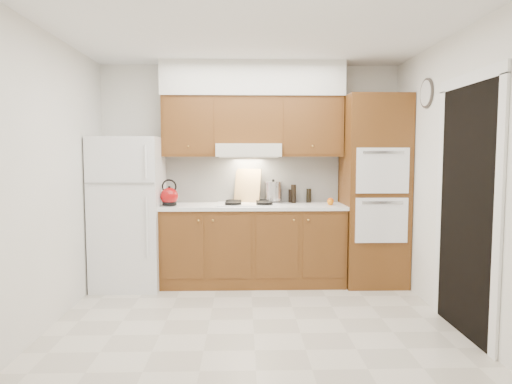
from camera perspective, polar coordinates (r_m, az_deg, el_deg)
floor at (r=4.39m, az=-0.38°, el=-15.65°), size 3.60×3.60×0.00m
ceiling at (r=4.25m, az=-0.40°, el=19.35°), size 3.60×3.60×0.00m
wall_back at (r=5.62m, az=-0.71°, el=2.42°), size 3.60×0.02×2.60m
wall_left at (r=4.46m, az=-24.20°, el=1.38°), size 0.02×3.00×2.60m
wall_right at (r=4.53m, az=23.03°, el=1.47°), size 0.02×3.00×2.60m
fridge at (r=5.45m, az=-15.58°, el=-2.47°), size 0.75×0.72×1.72m
base_cabinets at (r=5.42m, az=-0.39°, el=-6.73°), size 2.11×0.60×0.90m
countertop at (r=5.34m, az=-0.39°, el=-1.80°), size 2.13×0.62×0.04m
backsplash at (r=5.61m, az=-0.45°, el=1.59°), size 2.11×0.03×0.56m
oven_cabinet at (r=5.52m, az=14.47°, el=0.14°), size 0.70×0.65×2.20m
upper_cab_left at (r=5.49m, az=-8.25°, el=8.06°), size 0.63×0.33×0.70m
upper_cab_right at (r=5.51m, az=6.83°, el=8.06°), size 0.73×0.33×0.70m
range_hood at (r=5.39m, az=-0.94°, el=5.24°), size 0.75×0.45×0.15m
upper_cab_over_hood at (r=5.46m, az=-0.96°, el=8.91°), size 0.75×0.33×0.55m
soffit at (r=5.50m, az=-0.43°, el=13.86°), size 2.13×0.36×0.40m
cooktop at (r=5.35m, az=-0.93°, el=-1.50°), size 0.74×0.50×0.01m
doorway at (r=4.23m, az=24.75°, el=-2.20°), size 0.02×0.90×2.10m
wall_clock at (r=5.06m, az=20.56°, el=11.50°), size 0.02×0.30×0.30m
kettle at (r=5.28m, az=-10.79°, el=-0.53°), size 0.22×0.22×0.20m
cutting_board at (r=5.51m, az=-1.06°, el=0.70°), size 0.34×0.22×0.42m
stock_pot at (r=5.50m, az=2.16°, el=0.07°), size 0.27×0.27×0.22m
condiment_a at (r=5.53m, az=4.71°, el=-0.21°), size 0.08×0.08×0.22m
condiment_b at (r=5.57m, az=4.34°, el=-0.50°), size 0.05×0.05×0.16m
condiment_c at (r=5.60m, az=6.61°, el=-0.45°), size 0.08×0.08×0.17m
orange_near at (r=5.41m, az=9.29°, el=-1.14°), size 0.10×0.10×0.08m
orange_far at (r=5.35m, az=9.27°, el=-1.26°), size 0.08×0.08×0.07m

